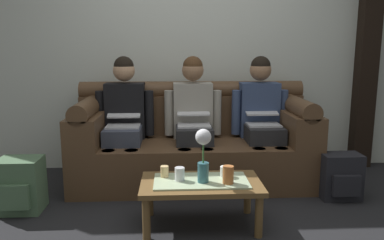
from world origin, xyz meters
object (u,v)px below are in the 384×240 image
(cup_near_right, at_px, (225,172))
(backpack_right, at_px, (341,177))
(cup_far_center, at_px, (228,175))
(backpack_left, at_px, (21,186))
(person_middle, at_px, (193,115))
(couch, at_px, (193,144))
(cup_far_left, at_px, (165,171))
(coffee_table, at_px, (201,187))
(cup_near_left, at_px, (180,174))
(flower_vase, at_px, (203,151))
(person_left, at_px, (124,116))
(person_right, at_px, (261,115))

(cup_near_right, xyz_separation_m, backpack_right, (1.07, 0.39, -0.19))
(cup_far_center, relative_size, backpack_left, 0.29)
(person_middle, height_order, backpack_left, person_middle)
(person_middle, height_order, cup_far_center, person_middle)
(couch, bearing_deg, person_middle, -90.00)
(cup_far_left, height_order, backpack_left, same)
(person_middle, xyz_separation_m, coffee_table, (0.00, -0.99, -0.36))
(coffee_table, relative_size, cup_near_right, 11.21)
(cup_near_left, bearing_deg, flower_vase, -13.71)
(coffee_table, distance_m, cup_far_left, 0.30)
(flower_vase, distance_m, cup_near_left, 0.25)
(backpack_left, bearing_deg, cup_near_left, -14.64)
(person_middle, xyz_separation_m, flower_vase, (0.01, -1.03, -0.08))
(person_left, xyz_separation_m, person_middle, (0.66, -0.00, 0.00))
(person_right, relative_size, cup_far_left, 14.72)
(person_left, height_order, coffee_table, person_left)
(couch, xyz_separation_m, backpack_left, (-1.42, -0.67, -0.16))
(person_left, bearing_deg, backpack_left, -138.94)
(flower_vase, distance_m, cup_far_left, 0.36)
(couch, xyz_separation_m, person_middle, (0.00, -0.00, 0.29))
(cup_near_right, distance_m, backpack_right, 1.15)
(person_right, relative_size, flower_vase, 3.14)
(person_middle, height_order, cup_near_right, person_middle)
(flower_vase, bearing_deg, cup_far_center, -11.66)
(person_right, height_order, backpack_left, person_right)
(person_left, relative_size, backpack_left, 2.81)
(person_left, bearing_deg, person_middle, -0.02)
(person_middle, distance_m, cup_near_right, 0.98)
(cup_near_left, distance_m, backpack_right, 1.49)
(cup_far_left, bearing_deg, couch, 73.73)
(couch, distance_m, cup_near_right, 0.95)
(person_middle, relative_size, person_right, 1.00)
(person_left, distance_m, flower_vase, 1.24)
(cup_near_left, bearing_deg, person_right, 50.46)
(cup_near_right, bearing_deg, cup_far_left, 177.81)
(coffee_table, bearing_deg, cup_near_left, -179.76)
(cup_near_left, distance_m, cup_far_center, 0.35)
(flower_vase, distance_m, backpack_right, 1.39)
(couch, xyz_separation_m, backpack_right, (1.25, -0.54, -0.17))
(person_left, distance_m, backpack_left, 1.10)
(person_left, height_order, flower_vase, person_left)
(couch, relative_size, cup_near_left, 23.19)
(coffee_table, relative_size, backpack_right, 2.19)
(cup_near_right, bearing_deg, cup_near_left, -168.69)
(flower_vase, relative_size, cup_near_right, 4.97)
(cup_far_left, distance_m, backpack_left, 1.20)
(cup_near_right, distance_m, backpack_left, 1.64)
(person_right, bearing_deg, cup_near_left, -129.54)
(cup_far_left, bearing_deg, backpack_right, 13.66)
(person_left, height_order, person_right, same)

